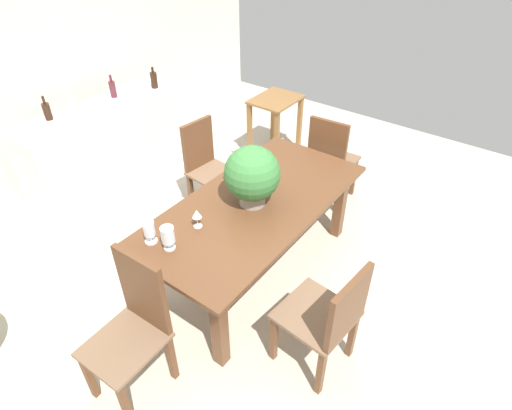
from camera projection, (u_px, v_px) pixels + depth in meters
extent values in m
plane|color=#BCB29E|center=(245.00, 264.00, 3.90)|extent=(7.04, 7.04, 0.00)
cube|color=beige|center=(40.00, 65.00, 4.35)|extent=(6.40, 0.10, 2.60)
cube|color=brown|center=(255.00, 204.00, 3.41)|extent=(2.02, 0.97, 0.03)
cube|color=brown|center=(219.00, 329.00, 2.91)|extent=(0.09, 0.09, 0.72)
cube|color=brown|center=(340.00, 204.00, 4.03)|extent=(0.09, 0.09, 0.72)
cube|color=brown|center=(149.00, 283.00, 3.24)|extent=(0.09, 0.09, 0.72)
cube|color=brown|center=(278.00, 180.00, 4.36)|extent=(0.09, 0.09, 0.72)
cube|color=brown|center=(89.00, 376.00, 2.78)|extent=(0.05, 0.05, 0.45)
cube|color=brown|center=(125.00, 405.00, 2.62)|extent=(0.05, 0.05, 0.45)
cube|color=brown|center=(136.00, 333.00, 3.04)|extent=(0.05, 0.05, 0.45)
cube|color=brown|center=(171.00, 357.00, 2.89)|extent=(0.05, 0.05, 0.45)
cube|color=brown|center=(124.00, 345.00, 2.69)|extent=(0.49, 0.43, 0.03)
cube|color=brown|center=(143.00, 290.00, 2.65)|extent=(0.05, 0.39, 0.57)
cube|color=brown|center=(354.00, 177.00, 4.66)|extent=(0.05, 0.05, 0.45)
cube|color=brown|center=(324.00, 167.00, 4.81)|extent=(0.05, 0.05, 0.45)
cube|color=brown|center=(339.00, 194.00, 4.39)|extent=(0.05, 0.05, 0.45)
cube|color=brown|center=(308.00, 184.00, 4.54)|extent=(0.05, 0.05, 0.45)
cube|color=brown|center=(333.00, 161.00, 4.46)|extent=(0.50, 0.46, 0.03)
cube|color=brown|center=(327.00, 146.00, 4.14)|extent=(0.07, 0.40, 0.53)
cube|color=brown|center=(215.00, 207.00, 4.22)|extent=(0.05, 0.05, 0.45)
cube|color=brown|center=(238.00, 193.00, 4.41)|extent=(0.05, 0.05, 0.45)
cube|color=brown|center=(191.00, 193.00, 4.41)|extent=(0.05, 0.05, 0.45)
cube|color=brown|center=(214.00, 180.00, 4.61)|extent=(0.05, 0.05, 0.45)
cube|color=brown|center=(213.00, 174.00, 4.27)|extent=(0.44, 0.47, 0.03)
cube|color=brown|center=(198.00, 144.00, 4.22)|extent=(0.37, 0.07, 0.49)
cube|color=brown|center=(307.00, 305.00, 3.24)|extent=(0.05, 0.05, 0.45)
cube|color=brown|center=(274.00, 338.00, 3.01)|extent=(0.05, 0.05, 0.45)
cube|color=brown|center=(352.00, 335.00, 3.03)|extent=(0.05, 0.05, 0.45)
cube|color=brown|center=(321.00, 372.00, 2.80)|extent=(0.05, 0.05, 0.45)
cube|color=brown|center=(316.00, 314.00, 2.88)|extent=(0.51, 0.51, 0.03)
cube|color=brown|center=(348.00, 308.00, 2.62)|extent=(0.43, 0.08, 0.46)
cylinder|color=gray|center=(252.00, 197.00, 3.36)|extent=(0.20, 0.20, 0.12)
sphere|color=#387538|center=(252.00, 174.00, 3.22)|extent=(0.43, 0.43, 0.43)
sphere|color=#DB9EB2|center=(270.00, 174.00, 3.13)|extent=(0.05, 0.05, 0.05)
sphere|color=#DB9EB2|center=(271.00, 162.00, 3.21)|extent=(0.06, 0.06, 0.06)
sphere|color=#DB9EB2|center=(258.00, 166.00, 3.35)|extent=(0.06, 0.06, 0.06)
sphere|color=#DB9EB2|center=(233.00, 150.00, 3.26)|extent=(0.04, 0.04, 0.04)
cylinder|color=silver|center=(170.00, 247.00, 2.97)|extent=(0.08, 0.08, 0.01)
cylinder|color=silver|center=(169.00, 244.00, 2.95)|extent=(0.03, 0.03, 0.05)
cylinder|color=silver|center=(168.00, 235.00, 2.90)|extent=(0.09, 0.09, 0.12)
cylinder|color=silver|center=(151.00, 241.00, 3.02)|extent=(0.09, 0.09, 0.01)
cylinder|color=silver|center=(151.00, 237.00, 3.00)|extent=(0.02, 0.02, 0.05)
cylinder|color=silver|center=(149.00, 229.00, 2.95)|extent=(0.08, 0.08, 0.11)
cylinder|color=silver|center=(198.00, 226.00, 3.16)|extent=(0.06, 0.06, 0.00)
cylinder|color=silver|center=(198.00, 221.00, 3.13)|extent=(0.01, 0.01, 0.08)
cone|color=silver|center=(197.00, 214.00, 3.09)|extent=(0.07, 0.07, 0.06)
cube|color=silver|center=(109.00, 148.00, 4.65)|extent=(1.81, 0.52, 0.96)
cylinder|color=#511E28|center=(113.00, 89.00, 4.51)|extent=(0.07, 0.07, 0.17)
cylinder|color=#511E28|center=(111.00, 78.00, 4.44)|extent=(0.03, 0.03, 0.07)
cylinder|color=#B2BFB7|center=(75.00, 107.00, 4.11)|extent=(0.06, 0.06, 0.20)
cylinder|color=#B2BFB7|center=(71.00, 94.00, 4.03)|extent=(0.02, 0.02, 0.08)
cylinder|color=black|center=(47.00, 112.00, 4.08)|extent=(0.07, 0.07, 0.16)
cylinder|color=black|center=(43.00, 100.00, 4.01)|extent=(0.02, 0.02, 0.07)
cylinder|color=black|center=(154.00, 80.00, 4.71)|extent=(0.07, 0.07, 0.17)
cylinder|color=black|center=(152.00, 70.00, 4.64)|extent=(0.03, 0.03, 0.06)
cube|color=brown|center=(276.00, 99.00, 5.05)|extent=(0.59, 0.47, 0.02)
cube|color=brown|center=(276.00, 141.00, 5.02)|extent=(0.05, 0.05, 0.72)
cube|color=brown|center=(299.00, 125.00, 5.35)|extent=(0.05, 0.05, 0.72)
cube|color=brown|center=(250.00, 131.00, 5.21)|extent=(0.05, 0.05, 0.72)
cube|color=brown|center=(273.00, 117.00, 5.54)|extent=(0.05, 0.05, 0.72)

